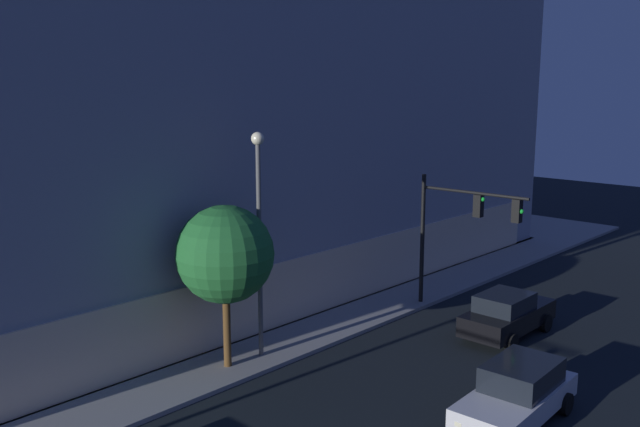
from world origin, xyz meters
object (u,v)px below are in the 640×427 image
at_px(street_lamp_sidewalk, 259,217).
at_px(car_white, 517,393).
at_px(sidewalk_tree, 225,255).
at_px(traffic_light_far_corner, 462,219).
at_px(modern_building, 105,55).
at_px(car_black, 507,314).

height_order(street_lamp_sidewalk, car_white, street_lamp_sidewalk).
bearing_deg(sidewalk_tree, street_lamp_sidewalk, -3.91).
relative_size(traffic_light_far_corner, street_lamp_sidewalk, 0.72).
bearing_deg(modern_building, car_white, -95.98).
bearing_deg(traffic_light_far_corner, car_white, -137.83).
height_order(sidewalk_tree, car_black, sidewalk_tree).
distance_m(street_lamp_sidewalk, car_black, 10.29).
height_order(modern_building, street_lamp_sidewalk, modern_building).
height_order(traffic_light_far_corner, sidewalk_tree, traffic_light_far_corner).
height_order(traffic_light_far_corner, car_black, traffic_light_far_corner).
bearing_deg(traffic_light_far_corner, street_lamp_sidewalk, 164.18).
bearing_deg(street_lamp_sidewalk, modern_building, 74.98).
bearing_deg(sidewalk_tree, car_white, -69.03).
xyz_separation_m(sidewalk_tree, car_white, (3.36, -8.77, -3.14)).
height_order(street_lamp_sidewalk, car_black, street_lamp_sidewalk).
bearing_deg(car_white, sidewalk_tree, 110.97).
bearing_deg(traffic_light_far_corner, modern_building, 101.61).
height_order(modern_building, car_black, modern_building).
distance_m(modern_building, sidewalk_tree, 19.63).
bearing_deg(traffic_light_far_corner, sidewalk_tree, 165.78).
relative_size(sidewalk_tree, car_white, 1.18).
bearing_deg(car_black, sidewalk_tree, 150.42).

